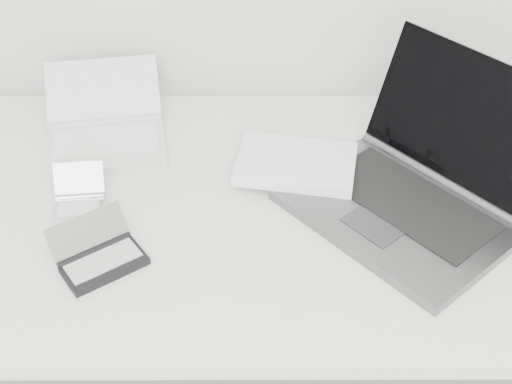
{
  "coord_description": "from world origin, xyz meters",
  "views": [
    {
      "loc": [
        -0.03,
        0.47,
        1.65
      ],
      "look_at": [
        -0.03,
        1.51,
        0.79
      ],
      "focal_mm": 50.0,
      "sensor_mm": 36.0,
      "label": 1
    }
  ],
  "objects_px": {
    "laptop_large": "(392,182)",
    "netbook_open_white": "(105,130)",
    "desk": "(271,220)",
    "palmtop_charcoal": "(100,257)"
  },
  "relations": [
    {
      "from": "palmtop_charcoal",
      "to": "netbook_open_white",
      "type": "bearing_deg",
      "value": 62.62
    },
    {
      "from": "palmtop_charcoal",
      "to": "laptop_large",
      "type": "bearing_deg",
      "value": -17.24
    },
    {
      "from": "desk",
      "to": "palmtop_charcoal",
      "type": "xyz_separation_m",
      "value": [
        -0.31,
        -0.17,
        0.06
      ]
    },
    {
      "from": "desk",
      "to": "palmtop_charcoal",
      "type": "distance_m",
      "value": 0.36
    },
    {
      "from": "desk",
      "to": "laptop_large",
      "type": "xyz_separation_m",
      "value": [
        0.24,
        0.01,
        0.09
      ]
    },
    {
      "from": "desk",
      "to": "netbook_open_white",
      "type": "relative_size",
      "value": 4.57
    },
    {
      "from": "laptop_large",
      "to": "netbook_open_white",
      "type": "xyz_separation_m",
      "value": [
        -0.6,
        0.21,
        -0.02
      ]
    },
    {
      "from": "desk",
      "to": "laptop_large",
      "type": "height_order",
      "value": "laptop_large"
    },
    {
      "from": "desk",
      "to": "netbook_open_white",
      "type": "bearing_deg",
      "value": 148.86
    },
    {
      "from": "laptop_large",
      "to": "netbook_open_white",
      "type": "height_order",
      "value": "laptop_large"
    }
  ]
}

